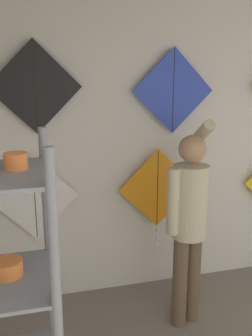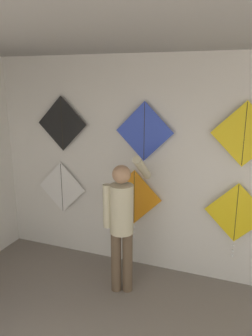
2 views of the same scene
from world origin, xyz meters
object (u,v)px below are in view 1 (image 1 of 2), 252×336
object	(u,v)px
kite_0	(35,198)
kite_1	(157,191)
shopkeeper	(189,215)
kite_3	(35,87)
kite_4	(173,91)

from	to	relation	value
kite_0	kite_1	world-z (taller)	kite_0
shopkeeper	kite_1	xyz separation A→B (m)	(-0.05, 0.58, 0.02)
kite_1	shopkeeper	bearing A→B (deg)	-84.60
kite_0	kite_3	size ratio (longest dim) A/B	1.00
kite_3	kite_4	world-z (taller)	kite_3
kite_3	kite_4	bearing A→B (deg)	0.00
kite_1	kite_4	xyz separation A→B (m)	(0.13, 0.00, 0.91)
kite_3	kite_0	bearing A→B (deg)	180.00
kite_1	kite_3	bearing A→B (deg)	179.97
kite_0	kite_1	bearing A→B (deg)	-0.03
shopkeeper	kite_0	xyz separation A→B (m)	(-1.15, 0.58, 0.05)
kite_1	kite_3	distance (m)	1.41
kite_0	kite_4	world-z (taller)	kite_4
kite_3	kite_4	size ratio (longest dim) A/B	1.00
shopkeeper	kite_4	size ratio (longest dim) A/B	2.26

